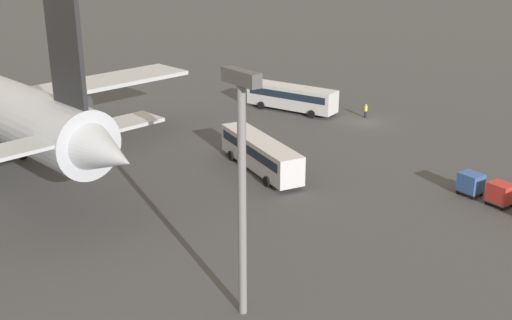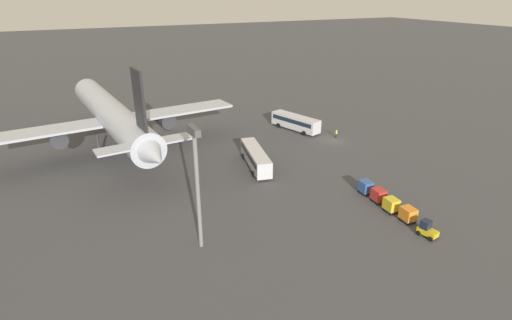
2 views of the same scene
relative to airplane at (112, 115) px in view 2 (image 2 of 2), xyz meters
name	(u,v)px [view 2 (image 2 of 2)]	position (x,y,z in m)	size (l,w,h in m)	color
ground_plane	(334,141)	(-14.64, -40.99, -7.03)	(600.00, 600.00, 0.00)	#424244
airplane	(112,115)	(0.00, 0.00, 0.00)	(54.57, 46.99, 18.70)	#B2B7C1
shuttle_bus_near	(295,122)	(-4.88, -37.49, -5.09)	(12.37, 6.31, 3.25)	silver
shuttle_bus_far	(256,157)	(-19.04, -20.73, -5.11)	(12.96, 5.17, 3.21)	silver
baggage_tug	(427,229)	(-47.86, -30.79, -6.09)	(2.61, 2.03, 2.10)	gold
worker_person	(336,134)	(-13.00, -42.62, -6.16)	(0.38, 0.38, 1.74)	#1E1E2D
cargo_cart_orange	(408,214)	(-44.31, -31.13, -5.84)	(2.09, 1.79, 2.06)	#38383D
cargo_cart_yellow	(391,204)	(-41.36, -30.96, -5.84)	(2.09, 1.79, 2.06)	#38383D
cargo_cart_red	(379,195)	(-38.41, -31.32, -5.84)	(2.09, 1.79, 2.06)	#38383D
cargo_cart_blue	(366,186)	(-35.45, -31.40, -5.84)	(2.09, 1.79, 2.06)	#38383D
light_pole	(197,175)	(-37.37, -4.41, 2.50)	(2.80, 0.70, 15.26)	slate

